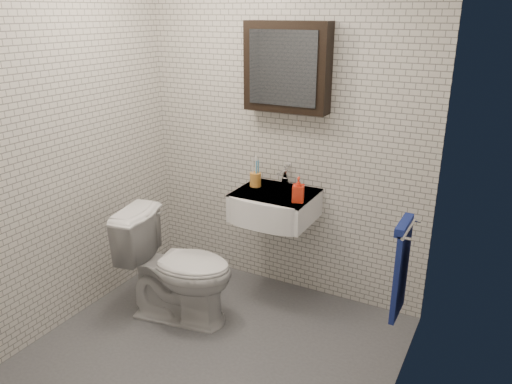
# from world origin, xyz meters

# --- Properties ---
(ground) EXTENTS (2.20, 2.00, 0.01)m
(ground) POSITION_xyz_m (0.00, 0.00, 0.01)
(ground) COLOR #4E5056
(ground) RESTS_ON ground
(room_shell) EXTENTS (2.22, 2.02, 2.51)m
(room_shell) POSITION_xyz_m (0.00, 0.00, 1.47)
(room_shell) COLOR silver
(room_shell) RESTS_ON ground
(washbasin) EXTENTS (0.55, 0.50, 0.20)m
(washbasin) POSITION_xyz_m (0.05, 0.73, 0.76)
(washbasin) COLOR white
(washbasin) RESTS_ON room_shell
(faucet) EXTENTS (0.06, 0.20, 0.15)m
(faucet) POSITION_xyz_m (0.05, 0.93, 0.92)
(faucet) COLOR silver
(faucet) RESTS_ON washbasin
(mirror_cabinet) EXTENTS (0.60, 0.15, 0.60)m
(mirror_cabinet) POSITION_xyz_m (0.05, 0.93, 1.70)
(mirror_cabinet) COLOR black
(mirror_cabinet) RESTS_ON room_shell
(towel_rail) EXTENTS (0.09, 0.30, 0.58)m
(towel_rail) POSITION_xyz_m (1.04, 0.35, 0.72)
(towel_rail) COLOR silver
(towel_rail) RESTS_ON room_shell
(toothbrush_cup) EXTENTS (0.10, 0.10, 0.23)m
(toothbrush_cup) POSITION_xyz_m (-0.14, 0.82, 0.91)
(toothbrush_cup) COLOR #CB8632
(toothbrush_cup) RESTS_ON washbasin
(soap_bottle) EXTENTS (0.10, 0.10, 0.17)m
(soap_bottle) POSITION_xyz_m (0.27, 0.68, 0.94)
(soap_bottle) COLOR orange
(soap_bottle) RESTS_ON washbasin
(toilet) EXTENTS (0.84, 0.57, 0.79)m
(toilet) POSITION_xyz_m (-0.42, 0.22, 0.40)
(toilet) COLOR white
(toilet) RESTS_ON ground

